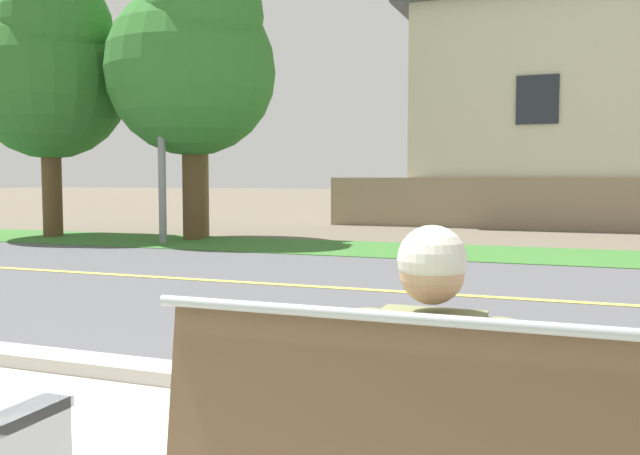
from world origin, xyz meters
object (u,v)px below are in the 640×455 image
seated_person_olive (436,393)px  shade_tree_left (194,58)px  shade_tree_far_left (50,68)px  streetlamp (165,37)px

seated_person_olive → shade_tree_left: (-7.53, 11.08, 3.36)m
seated_person_olive → shade_tree_left: shade_tree_left is taller
shade_tree_far_left → shade_tree_left: bearing=7.6°
shade_tree_left → streetlamp: bearing=-108.8°
seated_person_olive → streetlamp: 13.46m
shade_tree_left → shade_tree_far_left: bearing=-172.4°
seated_person_olive → shade_tree_far_left: 15.68m
streetlamp → shade_tree_left: (0.25, 0.75, -0.33)m
streetlamp → shade_tree_far_left: 3.32m
streetlamp → seated_person_olive: bearing=-53.0°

